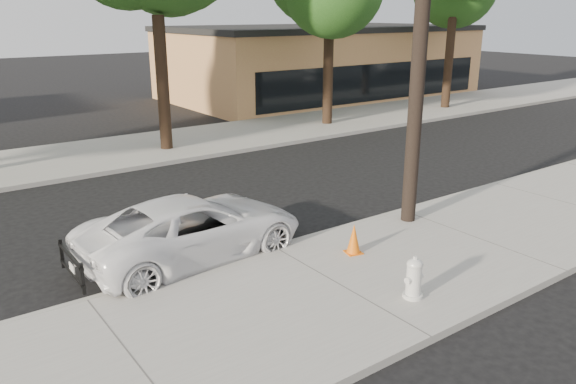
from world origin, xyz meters
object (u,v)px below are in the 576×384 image
at_px(police_cruiser, 193,228).
at_px(fire_hydrant, 414,279).
at_px(utility_pole, 421,26).
at_px(traffic_cone, 354,239).

xyz_separation_m(police_cruiser, fire_hydrant, (2.22, -4.12, -0.16)).
xyz_separation_m(utility_pole, traffic_cone, (-2.42, -0.69, -4.24)).
xyz_separation_m(utility_pole, police_cruiser, (-5.09, 1.37, -4.03)).
bearing_deg(police_cruiser, utility_pole, -108.84).
relative_size(police_cruiser, traffic_cone, 7.49).
height_order(utility_pole, traffic_cone, utility_pole).
distance_m(fire_hydrant, traffic_cone, 2.11).
relative_size(utility_pole, traffic_cone, 14.02).
bearing_deg(police_cruiser, traffic_cone, -131.45).
bearing_deg(traffic_cone, utility_pole, 15.98).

